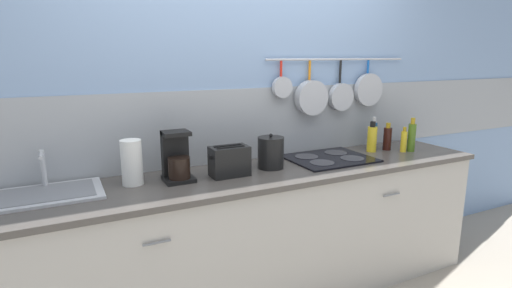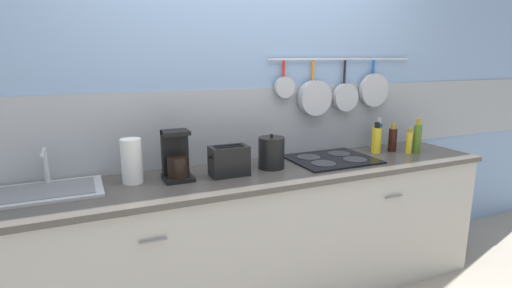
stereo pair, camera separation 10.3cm
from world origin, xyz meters
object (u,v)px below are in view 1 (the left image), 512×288
(kettle, at_px, (271,153))
(toaster, at_px, (229,161))
(bottle_sesame_oil, at_px, (404,141))
(bottle_hot_sauce, at_px, (412,137))
(bottle_vinegar, at_px, (372,138))
(bottle_cooking_wine, at_px, (387,138))
(coffee_maker, at_px, (177,160))
(paper_towel_roll, at_px, (132,162))
(bottle_olive_oil, at_px, (373,135))

(kettle, bearing_deg, toaster, -172.23)
(bottle_sesame_oil, bearing_deg, bottle_hot_sauce, -13.06)
(bottle_vinegar, relative_size, bottle_cooking_wine, 1.10)
(kettle, bearing_deg, bottle_vinegar, 3.45)
(coffee_maker, height_order, toaster, coffee_maker)
(paper_towel_roll, distance_m, bottle_hot_sauce, 2.06)
(coffee_maker, relative_size, bottle_olive_oil, 1.17)
(bottle_olive_oil, xyz_separation_m, bottle_cooking_wine, (0.07, -0.08, -0.02))
(bottle_sesame_oil, xyz_separation_m, bottle_hot_sauce, (0.06, -0.01, 0.03))
(bottle_vinegar, relative_size, bottle_olive_oil, 0.92)
(kettle, xyz_separation_m, bottle_sesame_oil, (1.12, -0.06, -0.02))
(toaster, height_order, kettle, kettle)
(coffee_maker, distance_m, bottle_olive_oil, 1.61)
(coffee_maker, xyz_separation_m, bottle_cooking_wine, (1.67, 0.03, -0.03))
(bottle_cooking_wine, bearing_deg, bottle_sesame_oil, -57.48)
(bottle_cooking_wine, xyz_separation_m, bottle_hot_sauce, (0.13, -0.12, 0.02))
(kettle, distance_m, bottle_olive_oil, 0.99)
(bottle_vinegar, distance_m, bottle_sesame_oil, 0.24)
(bottle_olive_oil, bearing_deg, bottle_vinegar, -137.50)
(kettle, distance_m, bottle_cooking_wine, 1.06)
(kettle, xyz_separation_m, bottle_olive_oil, (0.98, 0.12, 0.01))
(bottle_hot_sauce, bearing_deg, bottle_cooking_wine, 137.60)
(coffee_maker, height_order, bottle_vinegar, coffee_maker)
(paper_towel_roll, bearing_deg, bottle_hot_sauce, -3.47)
(kettle, distance_m, bottle_vinegar, 0.91)
(bottle_vinegar, relative_size, bottle_sesame_oil, 1.21)
(bottle_sesame_oil, distance_m, bottle_hot_sauce, 0.07)
(kettle, relative_size, bottle_hot_sauce, 0.89)
(toaster, relative_size, bottle_sesame_oil, 1.30)
(toaster, height_order, bottle_hot_sauce, bottle_hot_sauce)
(toaster, height_order, bottle_vinegar, bottle_vinegar)
(bottle_olive_oil, xyz_separation_m, bottle_sesame_oil, (0.14, -0.18, -0.03))
(coffee_maker, height_order, kettle, coffee_maker)
(kettle, relative_size, bottle_vinegar, 0.99)
(bottle_hot_sauce, bearing_deg, bottle_olive_oil, 135.21)
(toaster, distance_m, bottle_olive_oil, 1.30)
(kettle, relative_size, bottle_sesame_oil, 1.20)
(bottle_cooking_wine, bearing_deg, kettle, -177.65)
(bottle_hot_sauce, bearing_deg, coffee_maker, 177.12)
(kettle, xyz_separation_m, bottle_cooking_wine, (1.06, 0.04, -0.01))
(paper_towel_roll, height_order, bottle_hot_sauce, same)
(toaster, relative_size, bottle_vinegar, 1.07)
(bottle_vinegar, height_order, bottle_cooking_wine, bottle_vinegar)
(bottle_olive_oil, relative_size, bottle_hot_sauce, 0.97)
(bottle_olive_oil, bearing_deg, toaster, -172.69)
(coffee_maker, relative_size, toaster, 1.18)
(bottle_sesame_oil, height_order, bottle_hot_sauce, bottle_hot_sauce)
(toaster, bearing_deg, coffee_maker, 169.34)
(toaster, height_order, bottle_cooking_wine, bottle_cooking_wine)
(paper_towel_roll, xyz_separation_m, bottle_cooking_wine, (1.92, -0.01, -0.04))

